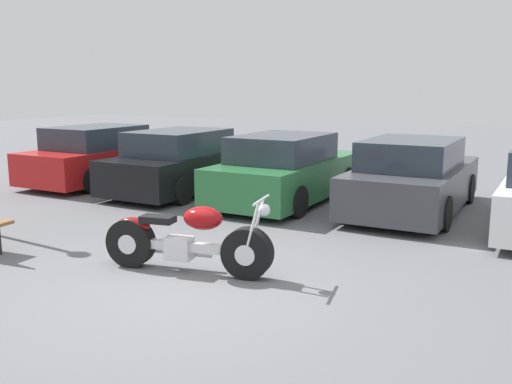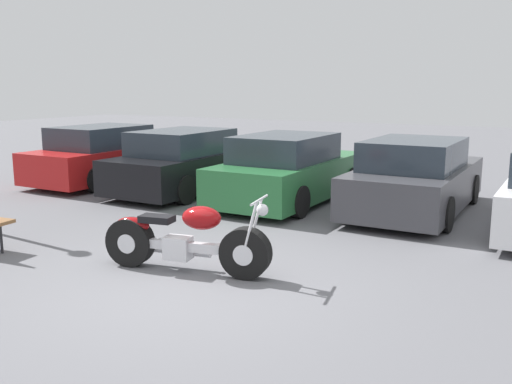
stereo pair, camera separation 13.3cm
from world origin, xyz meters
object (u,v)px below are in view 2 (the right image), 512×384
object	(u,v)px
parked_car_black	(188,163)
parked_car_dark_grey	(415,179)
parked_car_green	(289,171)
motorcycle	(185,240)
parked_car_red	(107,156)

from	to	relation	value
parked_car_black	parked_car_dark_grey	xyz separation A→B (m)	(5.08, 0.31, 0.00)
parked_car_green	parked_car_black	bearing A→B (deg)	-178.78
motorcycle	parked_car_dark_grey	xyz separation A→B (m)	(1.71, 5.01, 0.23)
parked_car_dark_grey	parked_car_red	bearing A→B (deg)	-178.10
parked_car_black	parked_car_green	xyz separation A→B (m)	(2.54, 0.05, 0.00)
parked_car_dark_grey	parked_car_black	bearing A→B (deg)	-176.46
motorcycle	parked_car_green	world-z (taller)	parked_car_green
motorcycle	parked_car_green	xyz separation A→B (m)	(-0.83, 4.75, 0.23)
parked_car_red	parked_car_black	size ratio (longest dim) A/B	1.00
parked_car_green	parked_car_dark_grey	bearing A→B (deg)	5.84
parked_car_green	parked_car_dark_grey	world-z (taller)	same
parked_car_red	parked_car_green	world-z (taller)	same
parked_car_green	parked_car_dark_grey	distance (m)	2.55
motorcycle	parked_car_dark_grey	size ratio (longest dim) A/B	0.54
parked_car_red	parked_car_black	distance (m)	2.54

